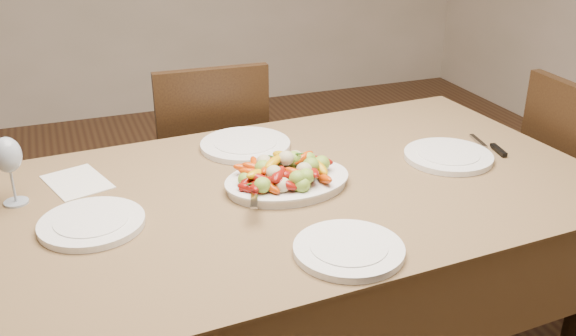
# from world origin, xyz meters

# --- Properties ---
(dining_table) EXTENTS (1.90, 1.15, 0.76)m
(dining_table) POSITION_xyz_m (-0.03, 0.01, 0.38)
(dining_table) COLOR brown
(dining_table) RESTS_ON ground
(chair_far) EXTENTS (0.43, 0.43, 0.95)m
(chair_far) POSITION_xyz_m (-0.08, 0.83, 0.47)
(chair_far) COLOR black
(chair_far) RESTS_ON ground
(serving_platter) EXTENTS (0.37, 0.28, 0.02)m
(serving_platter) POSITION_xyz_m (-0.03, 0.01, 0.77)
(serving_platter) COLOR white
(serving_platter) RESTS_ON dining_table
(roasted_vegetables) EXTENTS (0.30, 0.21, 0.09)m
(roasted_vegetables) POSITION_xyz_m (-0.03, 0.01, 0.83)
(roasted_vegetables) COLOR maroon
(roasted_vegetables) RESTS_ON serving_platter
(serving_spoon) EXTENTS (0.28, 0.15, 0.03)m
(serving_spoon) POSITION_xyz_m (-0.10, -0.03, 0.81)
(serving_spoon) COLOR #9EA0A8
(serving_spoon) RESTS_ON serving_platter
(plate_left) EXTENTS (0.27, 0.27, 0.02)m
(plate_left) POSITION_xyz_m (-0.58, -0.03, 0.77)
(plate_left) COLOR white
(plate_left) RESTS_ON dining_table
(plate_right) EXTENTS (0.28, 0.28, 0.02)m
(plate_right) POSITION_xyz_m (0.51, 0.02, 0.77)
(plate_right) COLOR white
(plate_right) RESTS_ON dining_table
(plate_far) EXTENTS (0.30, 0.30, 0.02)m
(plate_far) POSITION_xyz_m (-0.06, 0.34, 0.77)
(plate_far) COLOR white
(plate_far) RESTS_ON dining_table
(plate_near) EXTENTS (0.27, 0.27, 0.02)m
(plate_near) POSITION_xyz_m (-0.02, -0.37, 0.77)
(plate_near) COLOR white
(plate_near) RESTS_ON dining_table
(wine_glass) EXTENTS (0.08, 0.08, 0.20)m
(wine_glass) POSITION_xyz_m (-0.76, 0.18, 0.86)
(wine_glass) COLOR #8C99A5
(wine_glass) RESTS_ON dining_table
(menu_card) EXTENTS (0.21, 0.25, 0.00)m
(menu_card) POSITION_xyz_m (-0.60, 0.26, 0.76)
(menu_card) COLOR silver
(menu_card) RESTS_ON dining_table
(table_knife) EXTENTS (0.05, 0.20, 0.01)m
(table_knife) POSITION_xyz_m (0.69, 0.05, 0.76)
(table_knife) COLOR #9EA0A8
(table_knife) RESTS_ON dining_table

